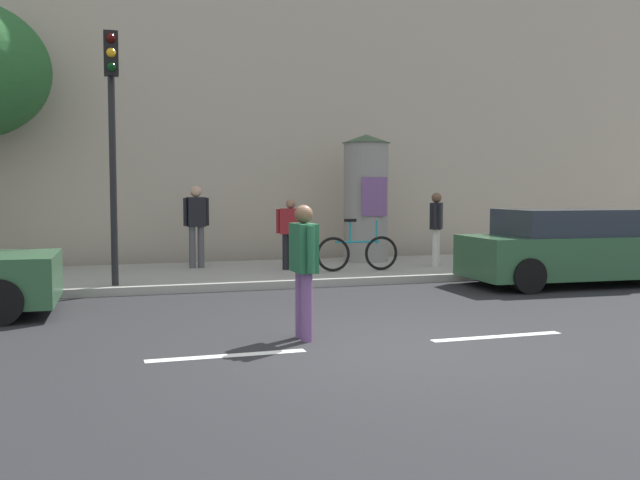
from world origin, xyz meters
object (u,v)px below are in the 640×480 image
traffic_light (112,117)px  pedestrian_tallest (436,223)px  pedestrian_in_red_top (196,220)px  pedestrian_in_dark_shirt (291,229)px  pedestrian_with_bag (304,260)px  parked_car_blue (574,248)px  poster_column (366,197)px  bicycle_leaning (357,252)px

traffic_light → pedestrian_tallest: traffic_light is taller
pedestrian_in_red_top → pedestrian_in_dark_shirt: bearing=-27.6°
traffic_light → pedestrian_with_bag: 5.52m
traffic_light → parked_car_blue: (8.50, -1.38, -2.39)m
pedestrian_with_bag → poster_column: bearing=63.4°
poster_column → parked_car_blue: (2.68, -4.18, -0.95)m
bicycle_leaning → pedestrian_in_red_top: bearing=152.8°
traffic_light → pedestrian_in_dark_shirt: 4.47m
pedestrian_in_red_top → pedestrian_tallest: size_ratio=1.09×
pedestrian_in_red_top → pedestrian_tallest: bearing=-13.2°
parked_car_blue → pedestrian_tallest: bearing=120.5°
pedestrian_in_red_top → parked_car_blue: 7.78m
poster_column → pedestrian_in_dark_shirt: (-2.19, -1.25, -0.64)m
parked_car_blue → traffic_light: bearing=170.8°
bicycle_leaning → parked_car_blue: 4.27m
pedestrian_in_red_top → pedestrian_in_dark_shirt: size_ratio=1.18×
traffic_light → poster_column: 6.62m
pedestrian_with_bag → pedestrian_in_dark_shirt: (1.54, 6.21, 0.04)m
pedestrian_with_bag → bicycle_leaning: bearing=63.3°
poster_column → bicycle_leaning: size_ratio=1.69×
traffic_light → pedestrian_in_red_top: (1.78, 2.52, -1.91)m
pedestrian_in_dark_shirt → parked_car_blue: size_ratio=0.34×
poster_column → pedestrian_tallest: bearing=-53.7°
poster_column → pedestrian_with_bag: size_ratio=1.80×
traffic_light → pedestrian_with_bag: bearing=-65.8°
poster_column → pedestrian_tallest: (1.10, -1.49, -0.55)m
pedestrian_in_red_top → parked_car_blue: bearing=-30.1°
traffic_light → pedestrian_tallest: 7.32m
pedestrian_tallest → bicycle_leaning: bearing=-168.8°
pedestrian_in_dark_shirt → parked_car_blue: (4.87, -2.93, -0.31)m
bicycle_leaning → pedestrian_tallest: bearing=11.2°
pedestrian_with_bag → pedestrian_in_red_top: size_ratio=0.94×
bicycle_leaning → parked_car_blue: parked_car_blue is taller
pedestrian_in_red_top → bicycle_leaning: 3.57m
poster_column → pedestrian_tallest: size_ratio=1.84×
parked_car_blue → pedestrian_in_red_top: bearing=149.9°
poster_column → pedestrian_in_dark_shirt: bearing=-150.2°
traffic_light → parked_car_blue: 8.94m
pedestrian_tallest → bicycle_leaning: size_ratio=0.92×
poster_column → parked_car_blue: bearing=-57.4°
traffic_light → pedestrian_with_bag: size_ratio=2.64×
poster_column → traffic_light: bearing=-154.3°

